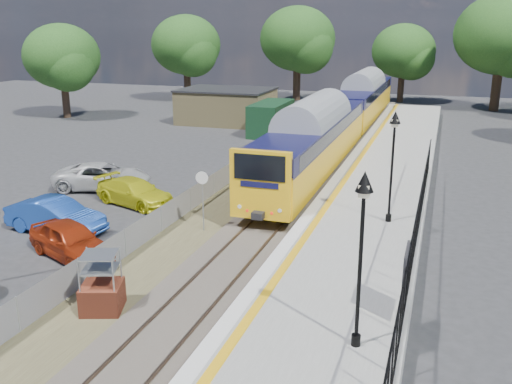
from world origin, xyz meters
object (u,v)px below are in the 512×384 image
at_px(victorian_lamp_south, 363,220).
at_px(victorian_lamp_north, 394,141).
at_px(brick_plinth, 101,284).
at_px(car_red, 71,240).
at_px(speed_sign, 202,191).
at_px(car_white, 102,176).
at_px(car_blue, 56,216).
at_px(car_yellow, 135,192).
at_px(train, 344,114).

bearing_deg(victorian_lamp_south, victorian_lamp_north, 91.15).
xyz_separation_m(brick_plinth, car_red, (-3.63, 3.42, -0.24)).
bearing_deg(brick_plinth, speed_sign, 89.08).
height_order(victorian_lamp_north, brick_plinth, victorian_lamp_north).
distance_m(car_red, car_white, 9.73).
height_order(car_blue, car_yellow, car_blue).
bearing_deg(victorian_lamp_north, speed_sign, -170.22).
distance_m(victorian_lamp_north, car_red, 13.34).
bearing_deg(train, car_red, -104.02).
bearing_deg(victorian_lamp_north, car_red, -154.05).
bearing_deg(speed_sign, brick_plinth, -98.60).
xyz_separation_m(brick_plinth, speed_sign, (0.12, 7.70, 0.90)).
relative_size(victorian_lamp_south, speed_sign, 1.68).
bearing_deg(car_red, brick_plinth, -108.72).
distance_m(car_red, car_blue, 3.20).
bearing_deg(speed_sign, car_blue, -168.72).
height_order(victorian_lamp_north, train, victorian_lamp_north).
bearing_deg(speed_sign, car_white, 143.01).
bearing_deg(car_blue, victorian_lamp_south, -109.42).
bearing_deg(brick_plinth, car_white, 122.85).
bearing_deg(car_white, brick_plinth, -164.18).
relative_size(victorian_lamp_north, train, 0.11).
distance_m(victorian_lamp_north, car_blue, 14.74).
bearing_deg(train, brick_plinth, -95.26).
bearing_deg(brick_plinth, victorian_lamp_south, -6.71).
bearing_deg(car_blue, car_yellow, -9.70).
bearing_deg(car_white, car_red, -171.21).
height_order(brick_plinth, car_yellow, brick_plinth).
xyz_separation_m(victorian_lamp_north, car_blue, (-13.89, -3.44, -3.55)).
height_order(brick_plinth, car_white, brick_plinth).
xyz_separation_m(train, speed_sign, (-2.50, -20.77, -0.49)).
distance_m(train, speed_sign, 20.93).
bearing_deg(car_blue, speed_sign, -65.50).
bearing_deg(brick_plinth, car_red, 136.66).
distance_m(victorian_lamp_north, speed_sign, 8.28).
bearing_deg(victorian_lamp_north, victorian_lamp_south, -88.85).
xyz_separation_m(brick_plinth, car_white, (-7.87, 12.19, -0.23)).
relative_size(speed_sign, car_white, 0.53).
xyz_separation_m(victorian_lamp_south, brick_plinth, (-8.12, 0.96, -3.34)).
height_order(victorian_lamp_south, train, victorian_lamp_south).
xyz_separation_m(train, car_red, (-6.25, -25.05, -1.62)).
relative_size(victorian_lamp_south, train, 0.11).
height_order(brick_plinth, speed_sign, speed_sign).
relative_size(victorian_lamp_north, speed_sign, 1.68).
bearing_deg(victorian_lamp_south, car_white, 140.59).
bearing_deg(victorian_lamp_south, speed_sign, 132.75).
distance_m(train, brick_plinth, 28.63).
xyz_separation_m(car_red, car_blue, (-2.34, 2.18, 0.03)).
height_order(victorian_lamp_south, brick_plinth, victorian_lamp_south).
distance_m(victorian_lamp_south, car_yellow, 17.40).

